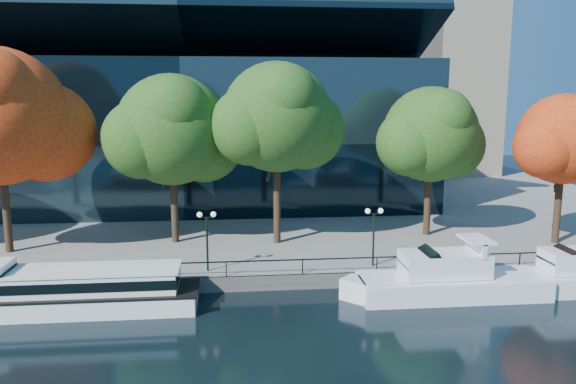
{
  "coord_description": "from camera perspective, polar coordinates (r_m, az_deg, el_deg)",
  "views": [
    {
      "loc": [
        0.45,
        -31.97,
        12.67
      ],
      "look_at": [
        4.52,
        8.0,
        5.64
      ],
      "focal_mm": 35.0,
      "sensor_mm": 36.0,
      "label": 1
    }
  ],
  "objects": [
    {
      "name": "tree_2",
      "position": [
        44.55,
        -11.5,
        5.98
      ],
      "size": [
        10.79,
        8.85,
        13.26
      ],
      "color": "black",
      "rests_on": "promenade"
    },
    {
      "name": "tree_5",
      "position": [
        48.56,
        26.35,
        4.65
      ],
      "size": [
        8.76,
        7.19,
        11.74
      ],
      "color": "black",
      "rests_on": "promenade"
    },
    {
      "name": "lamp_1",
      "position": [
        37.53,
        -8.25,
        -3.57
      ],
      "size": [
        1.26,
        0.36,
        4.03
      ],
      "color": "black",
      "rests_on": "promenade"
    },
    {
      "name": "railing",
      "position": [
        36.82,
        -6.31,
        -7.09
      ],
      "size": [
        88.2,
        0.08,
        0.99
      ],
      "color": "black",
      "rests_on": "promenade"
    },
    {
      "name": "tree_4",
      "position": [
        47.6,
        14.47,
        5.48
      ],
      "size": [
        9.74,
        7.99,
        12.31
      ],
      "color": "black",
      "rests_on": "promenade"
    },
    {
      "name": "cruiser_far",
      "position": [
        41.23,
        27.24,
        -7.49
      ],
      "size": [
        10.78,
        2.99,
        3.52
      ],
      "color": "white",
      "rests_on": "ground"
    },
    {
      "name": "promenade",
      "position": [
        69.42,
        -6.1,
        -0.23
      ],
      "size": [
        90.0,
        67.08,
        1.0
      ],
      "color": "slate",
      "rests_on": "ground"
    },
    {
      "name": "tour_boat",
      "position": [
        35.99,
        -21.71,
        -9.22
      ],
      "size": [
        16.17,
        3.61,
        3.07
      ],
      "color": "white",
      "rests_on": "ground"
    },
    {
      "name": "tree_3",
      "position": [
        43.4,
        -0.91,
        7.36
      ],
      "size": [
        10.61,
        8.7,
        14.17
      ],
      "color": "black",
      "rests_on": "promenade"
    },
    {
      "name": "cruiser_near",
      "position": [
        37.04,
        15.61,
        -8.53
      ],
      "size": [
        13.11,
        3.38,
        3.8
      ],
      "color": "white",
      "rests_on": "ground"
    },
    {
      "name": "tree_1",
      "position": [
        45.65,
        -27.14,
        6.58
      ],
      "size": [
        12.46,
        10.22,
        15.07
      ],
      "color": "black",
      "rests_on": "promenade"
    },
    {
      "name": "lamp_2",
      "position": [
        38.7,
        8.72,
        -3.17
      ],
      "size": [
        1.26,
        0.36,
        4.03
      ],
      "color": "black",
      "rests_on": "promenade"
    },
    {
      "name": "convention_building",
      "position": [
        64.05,
        -9.84,
        6.05
      ],
      "size": [
        50.0,
        24.57,
        21.43
      ],
      "color": "black",
      "rests_on": "ground"
    },
    {
      "name": "ground",
      "position": [
        34.39,
        -6.29,
        -11.76
      ],
      "size": [
        160.0,
        160.0,
        0.0
      ],
      "primitive_type": "plane",
      "color": "black",
      "rests_on": "ground"
    }
  ]
}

